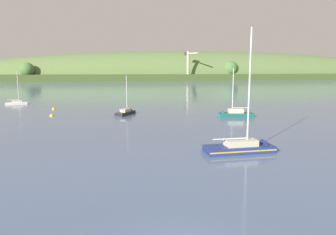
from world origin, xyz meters
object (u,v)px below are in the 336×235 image
Objects in this scene: dockside_crane at (188,67)px; sailboat_midwater_white at (19,104)px; sailboat_outer_reach at (247,150)px; sailboat_far_left at (232,115)px; mooring_buoy_midchannel at (54,109)px; sailboat_near_mooring at (127,113)px; mooring_buoy_off_fishing_boat at (52,116)px.

dockside_crane is 172.50m from sailboat_midwater_white.
dockside_crane is at bearing 76.13° from sailboat_outer_reach.
mooring_buoy_midchannel is (-37.33, 14.18, -0.28)m from sailboat_far_left.
sailboat_far_left reaches higher than sailboat_midwater_white.
sailboat_near_mooring is 10.08× the size of mooring_buoy_off_fishing_boat.
mooring_buoy_off_fishing_boat is at bearing 122.71° from sailboat_near_mooring.
sailboat_outer_reach is 17.40× the size of mooring_buoy_off_fishing_boat.
sailboat_near_mooring is 0.58× the size of sailboat_outer_reach.
sailboat_midwater_white is 66.66m from sailboat_outer_reach.
dockside_crane is 26.42× the size of mooring_buoy_off_fishing_boat.
mooring_buoy_midchannel is (11.73, -11.23, -0.17)m from sailboat_midwater_white.
mooring_buoy_off_fishing_boat is (2.45, -10.49, -0.00)m from mooring_buoy_midchannel.
mooring_buoy_midchannel is at bearing -15.97° from sailboat_far_left.
sailboat_near_mooring is (-39.46, -178.74, -10.61)m from dockside_crane.
mooring_buoy_midchannel is at bearing -63.02° from sailboat_midwater_white.
mooring_buoy_midchannel is at bearing 89.48° from sailboat_near_mooring.
dockside_crane is 27.45× the size of mooring_buoy_midchannel.
mooring_buoy_off_fishing_boat is (-29.16, 28.93, -0.21)m from sailboat_outer_reach.
dockside_crane reaches higher than sailboat_midwater_white.
sailboat_midwater_white is at bearing 123.47° from sailboat_outer_reach.
mooring_buoy_midchannel is 0.96× the size of mooring_buoy_off_fishing_boat.
sailboat_midwater_white is at bearing 123.14° from mooring_buoy_off_fishing_boat.
sailboat_near_mooring is 0.84× the size of sailboat_far_left.
sailboat_midwater_white is at bearing -57.89° from dockside_crane.
sailboat_far_left is at bearing 70.14° from sailboat_outer_reach.
dockside_crane is at bearing 47.41° from sailboat_midwater_white.
sailboat_outer_reach reaches higher than sailboat_far_left.
sailboat_midwater_white reaches higher than sailboat_near_mooring.
sailboat_far_left is at bearing -20.80° from mooring_buoy_midchannel.
mooring_buoy_midchannel is (-16.99, 9.40, -0.21)m from sailboat_near_mooring.
sailboat_midwater_white is at bearing 136.25° from mooring_buoy_midchannel.
sailboat_near_mooring is 19.42m from mooring_buoy_midchannel.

